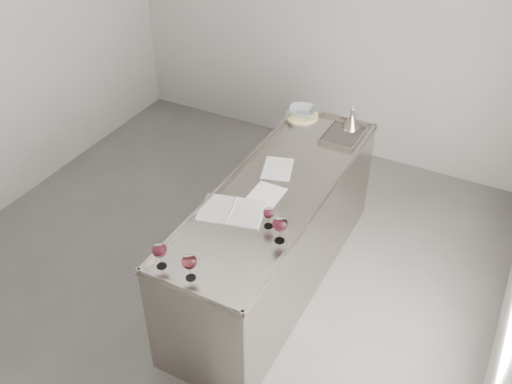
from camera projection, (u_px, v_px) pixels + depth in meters
The scene contains 12 objects.
room_shell at pixel (194, 137), 3.93m from camera, with size 4.54×5.04×2.84m.
counter at pixel (275, 235), 4.52m from camera, with size 0.77×2.42×0.97m.
wine_glass_left at pixel (160, 251), 3.49m from camera, with size 0.09×0.09×0.18m.
wine_glass_middle at pixel (189, 262), 3.41m from camera, with size 0.09×0.09×0.18m.
wine_glass_right at pixel (280, 224), 3.68m from camera, with size 0.10×0.10×0.20m.
wine_glass_small at pixel (269, 213), 3.82m from camera, with size 0.08×0.08×0.16m.
notebook at pixel (232, 211), 4.01m from camera, with size 0.51×0.42×0.02m.
loose_paper_top at pixel (264, 197), 4.15m from camera, with size 0.23×0.33×0.00m, color white.
loose_paper_under at pixel (278, 169), 4.43m from camera, with size 0.22×0.32×0.00m, color silver.
trivet at pixel (302, 115), 5.10m from camera, with size 0.29×0.29×0.02m, color beige.
ceramic_bowl at pixel (302, 111), 5.07m from camera, with size 0.24×0.24×0.06m, color #899A9F.
wine_funnel at pixel (351, 121), 4.89m from camera, with size 0.15×0.15×0.22m.
Camera 1 is at (1.95, -2.79, 3.45)m, focal length 40.00 mm.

